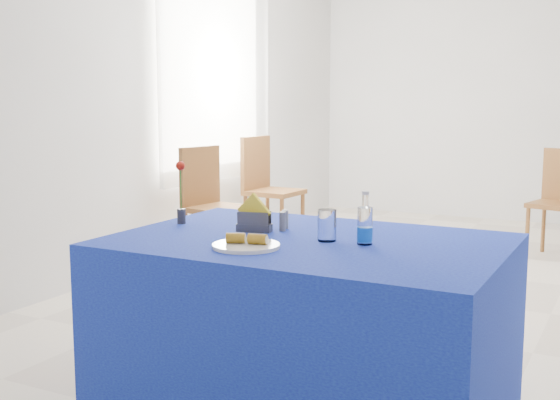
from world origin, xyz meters
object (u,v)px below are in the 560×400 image
at_px(water_bottle, 365,227).
at_px(chair_win_a, 210,198).
at_px(blue_table, 308,327).
at_px(chair_win_b, 266,183).
at_px(plate, 246,246).

distance_m(water_bottle, chair_win_a, 2.95).
distance_m(blue_table, chair_win_a, 2.78).
distance_m(blue_table, water_bottle, 0.51).
xyz_separation_m(water_bottle, chair_win_a, (-2.09, 2.06, -0.27)).
relative_size(blue_table, chair_win_b, 1.59).
bearing_deg(plate, blue_table, 62.87).
bearing_deg(blue_table, water_bottle, 1.00).
distance_m(chair_win_a, chair_win_b, 0.97).
height_order(blue_table, chair_win_b, chair_win_b).
distance_m(plate, chair_win_a, 2.90).
relative_size(blue_table, water_bottle, 7.44).
xyz_separation_m(plate, chair_win_b, (-1.73, 3.31, -0.19)).
height_order(blue_table, water_bottle, water_bottle).
bearing_deg(blue_table, chair_win_a, 131.76).
relative_size(water_bottle, chair_win_a, 0.22).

